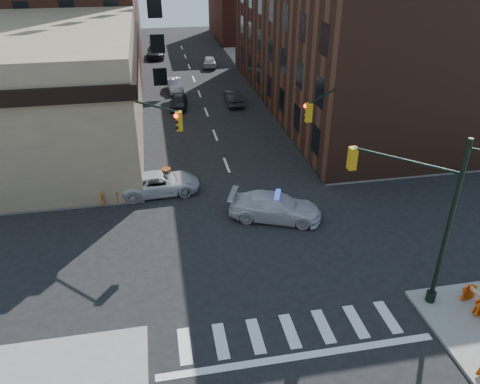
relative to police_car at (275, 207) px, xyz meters
name	(u,v)px	position (x,y,z in m)	size (l,w,h in m)	color
ground	(256,241)	(-1.64, -2.17, -0.79)	(140.00, 140.00, 0.00)	black
sidewalk_ne	(380,72)	(21.36, 30.58, -0.71)	(34.00, 54.50, 0.15)	gray
commercial_row_ne	(340,31)	(11.36, 20.33, 6.21)	(14.00, 34.00, 14.00)	#46281C
signal_pole_se	(424,210)	(4.40, -7.69, 3.83)	(5.40, 5.27, 8.00)	black
signal_pole_nw	(140,140)	(-7.49, 3.17, 3.55)	(3.58, 3.67, 8.00)	black
signal_pole_ne	(329,126)	(4.20, 3.19, 3.55)	(3.67, 3.58, 8.00)	black
tree_ne_near	(273,62)	(5.86, 23.83, 2.70)	(3.00, 3.00, 4.85)	black
tree_ne_far	(256,46)	(5.86, 31.83, 2.70)	(3.00, 3.00, 4.85)	black
police_car	(275,207)	(0.00, 0.00, 0.00)	(2.21, 5.43, 1.58)	silver
pickup	(160,183)	(-6.57, 4.48, -0.08)	(2.37, 5.13, 1.43)	silver
parked_car_wnear	(178,101)	(-4.14, 21.56, -0.12)	(1.57, 3.90, 1.33)	black
parked_car_wfar	(175,85)	(-4.14, 27.23, -0.10)	(1.45, 4.15, 1.37)	#919399
parked_car_wdeep	(156,51)	(-5.65, 43.94, 0.04)	(2.31, 5.69, 1.65)	black
parked_car_enear	(233,97)	(1.34, 21.75, -0.08)	(1.50, 4.30, 1.42)	black
parked_car_efar	(210,61)	(0.97, 37.28, -0.07)	(1.69, 4.20, 1.43)	#9CA0A4
pedestrian_a	(124,167)	(-8.87, 6.56, 0.32)	(0.70, 0.46, 1.92)	black
pedestrian_b	(95,182)	(-10.63, 4.67, 0.30)	(0.91, 0.71, 1.87)	black
pedestrian_c	(59,187)	(-12.80, 4.30, 0.34)	(1.15, 0.48, 1.96)	#1E262E
barrel_road	(283,204)	(0.70, 0.78, -0.33)	(0.51, 0.51, 0.91)	#C64B09
barrel_bank	(167,176)	(-6.09, 5.68, -0.22)	(0.64, 0.64, 1.14)	#C65109
barricade_se_b	(475,299)	(6.86, -9.17, -0.21)	(1.13, 0.57, 0.85)	orange
barricade_nw_a	(109,196)	(-9.77, 3.53, -0.20)	(1.18, 0.59, 0.88)	#CA4F09
barricade_nw_b	(82,184)	(-11.61, 5.67, -0.23)	(1.08, 0.54, 0.81)	#DF570A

